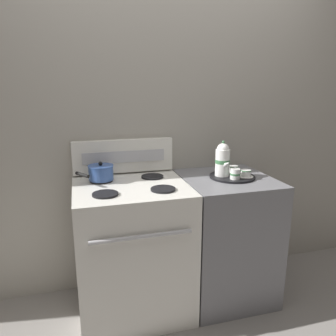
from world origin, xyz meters
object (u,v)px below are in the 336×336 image
Objects in this scene: teapot at (223,160)px; teacup_left at (246,173)px; stove at (133,248)px; serving_tray at (232,177)px; creamer_jug at (235,174)px; teacup_right at (233,169)px; saucepan at (101,172)px.

teapot reaches higher than teacup_left.
stove is 2.89× the size of serving_tray.
teacup_left reaches higher than serving_tray.
teapot is 3.47× the size of creamer_jug.
teacup_left is at bearing -4.45° from stove.
teacup_right is at bearing 103.76° from teacup_left.
stove is at bearing 179.53° from serving_tray.
saucepan is 0.79× the size of serving_tray.
teapot is at bearing 152.08° from teacup_left.
stove is 3.69× the size of teapot.
creamer_jug is at bearing -7.32° from stove.
saucepan is 2.36× the size of teacup_left.
saucepan is 1.01× the size of teapot.
saucepan is at bearing 140.85° from stove.
teapot is (0.82, -0.13, 0.07)m from saucepan.
teacup_left is at bearing -27.92° from teapot.
saucepan reaches higher than teacup_right.
serving_tray is 0.09m from teacup_right.
stove is 8.63× the size of teacup_left.
teapot is 2.34× the size of teacup_left.
teacup_left is (0.07, -0.06, 0.03)m from serving_tray.
teapot is (-0.07, 0.02, 0.12)m from serving_tray.
stove is at bearing 175.55° from teacup_left.
teacup_left is 1.49× the size of creamer_jug.
teapot is at bearing 114.49° from creamer_jug.
saucepan is 0.98m from teacup_left.
teacup_left is (0.14, -0.07, -0.09)m from teapot.
creamer_jug reaches higher than stove.
creamer_jug is at bearing -163.72° from teacup_left.
teapot reaches higher than saucepan.
teapot is at bearing 1.22° from stove.
teapot is (0.64, 0.01, 0.57)m from stove.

